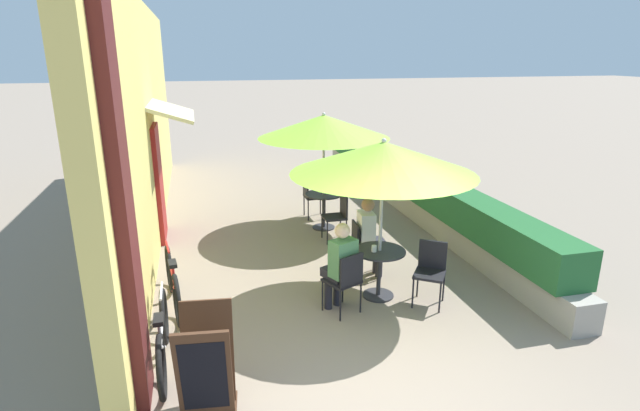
# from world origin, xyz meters

# --- Properties ---
(ground_plane) EXTENTS (120.00, 120.00, 0.00)m
(ground_plane) POSITION_xyz_m (0.00, 0.00, 0.00)
(ground_plane) COLOR gray
(cafe_facade_wall) EXTENTS (0.98, 11.75, 4.20)m
(cafe_facade_wall) POSITION_xyz_m (-2.54, 5.74, 2.09)
(cafe_facade_wall) COLOR #E0CC6B
(cafe_facade_wall) RESTS_ON ground_plane
(planter_hedge) EXTENTS (0.60, 10.75, 1.01)m
(planter_hedge) POSITION_xyz_m (2.75, 5.77, 0.54)
(planter_hedge) COLOR gray
(planter_hedge) RESTS_ON ground_plane
(patio_table_near) EXTENTS (0.72, 0.72, 0.70)m
(patio_table_near) POSITION_xyz_m (0.67, 2.06, 0.49)
(patio_table_near) COLOR #28282D
(patio_table_near) RESTS_ON ground_plane
(patio_umbrella_near) EXTENTS (2.48, 2.48, 2.27)m
(patio_umbrella_near) POSITION_xyz_m (0.67, 2.06, 2.01)
(patio_umbrella_near) COLOR #B7B7BC
(patio_umbrella_near) RESTS_ON ground_plane
(cafe_chair_near_left) EXTENTS (0.43, 0.43, 0.87)m
(cafe_chair_near_left) POSITION_xyz_m (0.66, 2.76, 0.52)
(cafe_chair_near_left) COLOR black
(cafe_chair_near_left) RESTS_ON ground_plane
(seated_patron_near_left) EXTENTS (0.43, 0.36, 1.25)m
(seated_patron_near_left) POSITION_xyz_m (0.77, 2.76, 0.69)
(seated_patron_near_left) COLOR #23232D
(seated_patron_near_left) RESTS_ON ground_plane
(cafe_chair_near_right) EXTENTS (0.53, 0.53, 0.87)m
(cafe_chair_near_right) POSITION_xyz_m (0.07, 1.69, 0.52)
(cafe_chair_near_right) COLOR black
(cafe_chair_near_right) RESTS_ON ground_plane
(seated_patron_near_right) EXTENTS (0.46, 0.50, 1.25)m
(seated_patron_near_right) POSITION_xyz_m (0.02, 1.80, 0.69)
(seated_patron_near_right) COLOR #23232D
(seated_patron_near_right) RESTS_ON ground_plane
(cafe_chair_near_back) EXTENTS (0.56, 0.56, 0.87)m
(cafe_chair_near_back) POSITION_xyz_m (1.29, 1.72, 0.52)
(cafe_chair_near_back) COLOR black
(cafe_chair_near_back) RESTS_ON ground_plane
(coffee_cup_near) EXTENTS (0.07, 0.07, 0.09)m
(coffee_cup_near) POSITION_xyz_m (0.58, 2.04, 0.75)
(coffee_cup_near) COLOR white
(coffee_cup_near) RESTS_ON patio_table_near
(patio_table_mid) EXTENTS (0.72, 0.72, 0.70)m
(patio_table_mid) POSITION_xyz_m (0.65, 5.05, 0.49)
(patio_table_mid) COLOR #28282D
(patio_table_mid) RESTS_ON ground_plane
(patio_umbrella_mid) EXTENTS (2.48, 2.48, 2.27)m
(patio_umbrella_mid) POSITION_xyz_m (0.65, 5.05, 2.01)
(patio_umbrella_mid) COLOR #B7B7BC
(patio_umbrella_mid) RESTS_ON ground_plane
(cafe_chair_mid_left) EXTENTS (0.41, 0.41, 0.87)m
(cafe_chair_mid_left) POSITION_xyz_m (0.55, 5.74, 0.52)
(cafe_chair_mid_left) COLOR black
(cafe_chair_mid_left) RESTS_ON ground_plane
(cafe_chair_mid_right) EXTENTS (0.41, 0.41, 0.87)m
(cafe_chair_mid_right) POSITION_xyz_m (0.74, 4.35, 0.52)
(cafe_chair_mid_right) COLOR black
(cafe_chair_mid_right) RESTS_ON ground_plane
(coffee_cup_mid) EXTENTS (0.07, 0.07, 0.09)m
(coffee_cup_mid) POSITION_xyz_m (0.67, 5.13, 0.75)
(coffee_cup_mid) COLOR #B73D3D
(coffee_cup_mid) RESTS_ON patio_table_mid
(bicycle_leaning) EXTENTS (0.10, 1.70, 0.76)m
(bicycle_leaning) POSITION_xyz_m (-2.20, 1.06, 0.35)
(bicycle_leaning) COLOR black
(bicycle_leaning) RESTS_ON ground_plane
(bicycle_second) EXTENTS (0.27, 1.71, 0.78)m
(bicycle_second) POSITION_xyz_m (-2.13, 2.44, 0.36)
(bicycle_second) COLOR black
(bicycle_second) RESTS_ON ground_plane
(menu_board) EXTENTS (0.57, 0.68, 1.04)m
(menu_board) POSITION_xyz_m (-1.75, 0.21, 0.51)
(menu_board) COLOR #422819
(menu_board) RESTS_ON ground_plane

